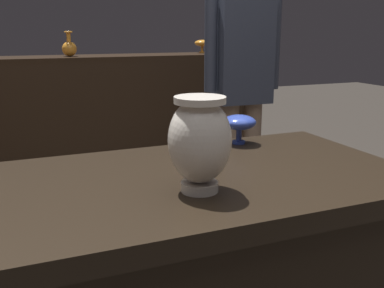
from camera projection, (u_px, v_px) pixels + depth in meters
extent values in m
cube|color=black|center=(185.00, 185.00, 1.15)|extent=(1.20, 0.64, 0.05)
cube|color=black|center=(74.00, 129.00, 3.19)|extent=(2.60, 0.40, 0.95)
cube|color=black|center=(70.00, 59.00, 3.07)|extent=(2.60, 0.40, 0.04)
cylinder|color=silver|center=(200.00, 186.00, 1.03)|extent=(0.09, 0.09, 0.02)
ellipsoid|color=silver|center=(200.00, 141.00, 1.01)|extent=(0.15, 0.15, 0.20)
cylinder|color=silver|center=(200.00, 100.00, 0.98)|extent=(0.12, 0.12, 0.02)
cylinder|color=#2D429E|center=(239.00, 142.00, 1.47)|extent=(0.04, 0.04, 0.01)
cylinder|color=#2D429E|center=(239.00, 135.00, 1.46)|extent=(0.02, 0.02, 0.04)
ellipsoid|color=#2D429E|center=(239.00, 122.00, 1.45)|extent=(0.11, 0.11, 0.05)
cylinder|color=orange|center=(202.00, 52.00, 3.52)|extent=(0.05, 0.05, 0.01)
cylinder|color=orange|center=(202.00, 49.00, 3.51)|extent=(0.02, 0.02, 0.04)
ellipsoid|color=orange|center=(202.00, 43.00, 3.50)|extent=(0.12, 0.12, 0.05)
sphere|color=orange|center=(69.00, 49.00, 3.03)|extent=(0.10, 0.10, 0.10)
cylinder|color=orange|center=(69.00, 37.00, 3.01)|extent=(0.03, 0.03, 0.07)
torus|color=orange|center=(68.00, 32.00, 3.00)|extent=(0.06, 0.06, 0.01)
cylinder|color=#846B56|center=(251.00, 163.00, 2.71)|extent=(0.11, 0.11, 0.75)
cylinder|color=#846B56|center=(229.00, 165.00, 2.66)|extent=(0.11, 0.11, 0.75)
cube|color=#333847|center=(243.00, 51.00, 2.52)|extent=(0.33, 0.19, 0.60)
cylinder|color=#333847|center=(274.00, 45.00, 2.58)|extent=(0.07, 0.07, 0.51)
cylinder|color=#333847|center=(211.00, 46.00, 2.45)|extent=(0.07, 0.07, 0.51)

